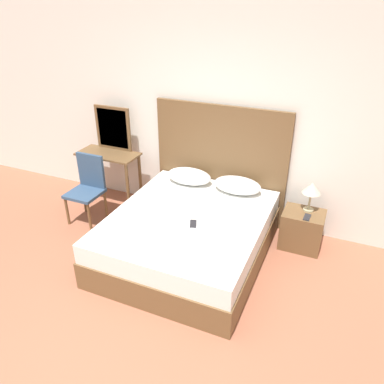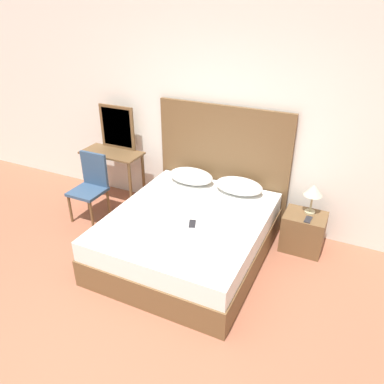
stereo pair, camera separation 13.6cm
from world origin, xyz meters
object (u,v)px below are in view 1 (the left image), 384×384
Objects in this scene: bed at (189,236)px; table_lamp at (312,189)px; vanity_desk at (109,164)px; chair at (88,185)px; nightstand at (302,229)px; phone_on_nightstand at (307,217)px; phone_on_bed at (193,224)px.

table_lamp reaches higher than bed.
table_lamp is 2.73m from vanity_desk.
chair is at bearing 171.17° from bed.
nightstand is (1.17, 0.71, -0.04)m from bed.
table_lamp reaches higher than phone_on_nightstand.
phone_on_bed is 0.19× the size of vanity_desk.
phone_on_bed is at bearing -49.93° from bed.
bed is 4.13× the size of nightstand.
phone_on_bed reaches higher than bed.
chair is (-0.04, -0.46, -0.12)m from vanity_desk.
phone_on_bed is 0.18× the size of chair.
chair reaches higher than vanity_desk.
nightstand is at bearing 113.57° from phone_on_nightstand.
nightstand is 0.53× the size of chair.
chair is (-1.68, 0.38, -0.05)m from phone_on_bed.
vanity_desk reaches higher than phone_on_nightstand.
phone_on_nightstand is at bearing 7.67° from chair.
nightstand is at bearing 31.40° from bed.
table_lamp is (0.03, 0.08, 0.51)m from nightstand.
bed is 1.51m from table_lamp.
phone_on_bed is 1.39m from nightstand.
chair is at bearing -170.23° from nightstand.
chair is (-2.74, -0.47, 0.27)m from nightstand.
chair is at bearing -168.79° from table_lamp.
chair is (-2.77, -0.55, -0.25)m from table_lamp.
phone_on_nightstand is at bearing -1.69° from vanity_desk.
table_lamp is at bearing 1.96° from vanity_desk.
chair is at bearing -172.33° from phone_on_nightstand.
nightstand is 2.79m from chair.
phone_on_bed is at bearing -145.39° from phone_on_nightstand.
chair reaches higher than phone_on_bed.
phone_on_bed is at bearing -12.78° from chair.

